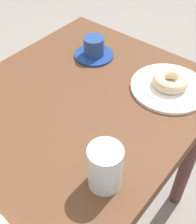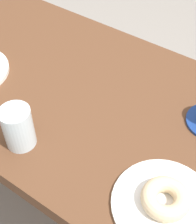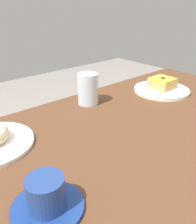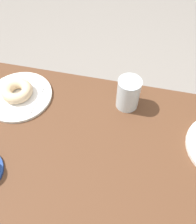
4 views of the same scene
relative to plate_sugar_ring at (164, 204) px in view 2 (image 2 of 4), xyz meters
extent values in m
plane|color=gray|center=(-0.44, 0.18, -0.73)|extent=(6.00, 6.00, 0.00)
cube|color=brown|center=(-0.44, 0.18, -0.03)|extent=(1.25, 0.68, 0.05)
cylinder|color=#512F2A|center=(-1.00, 0.47, -0.39)|extent=(0.06, 0.06, 0.67)
cylinder|color=white|center=(0.00, 0.00, 0.00)|extent=(0.24, 0.24, 0.01)
cube|color=white|center=(0.00, 0.00, 0.01)|extent=(0.16, 0.16, 0.00)
torus|color=beige|center=(0.00, 0.00, 0.03)|extent=(0.11, 0.11, 0.04)
cylinder|color=silver|center=(-0.39, -0.05, 0.05)|extent=(0.08, 0.08, 0.12)
camera|label=1|loc=(-0.69, -0.28, 0.60)|focal=47.73mm
camera|label=2|loc=(0.09, -0.39, 0.71)|focal=54.86mm
camera|label=3|loc=(0.13, 0.60, 0.35)|focal=37.68mm
camera|label=4|loc=(-0.40, 0.46, 0.63)|focal=36.28mm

